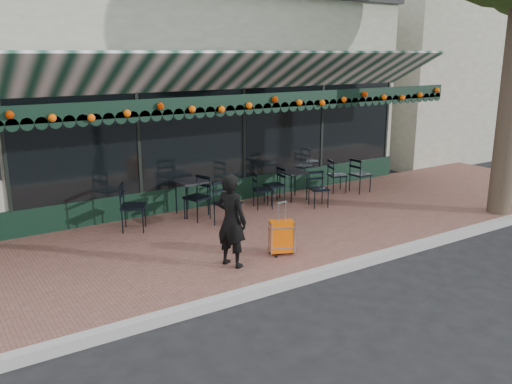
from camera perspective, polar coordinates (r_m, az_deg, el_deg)
ground at (r=8.35m, az=5.15°, el=-9.19°), size 80.00×80.00×0.00m
sidewalk at (r=9.85m, az=-2.09°, el=-4.89°), size 18.00×4.00×0.15m
curb at (r=8.26m, az=5.50°, el=-8.89°), size 18.00×0.16×0.15m
restaurant_building at (r=14.64m, az=-14.29°, el=9.88°), size 12.00×9.60×4.50m
neighbor_building_right at (r=22.63m, az=18.99°, el=11.37°), size 12.00×8.00×4.80m
woman at (r=8.21m, az=-2.61°, el=-3.01°), size 0.51×0.62×1.45m
suitcase at (r=8.80m, az=2.72°, el=-4.76°), size 0.44×0.34×0.88m
cafe_table_a at (r=12.03m, az=3.97°, el=1.89°), size 0.52×0.52×0.64m
cafe_table_b at (r=10.92m, az=-6.79°, el=0.85°), size 0.57×0.57×0.71m
chair_a_left at (r=11.72m, az=1.95°, el=0.67°), size 0.43×0.43×0.78m
chair_a_right at (r=12.81m, az=8.55°, el=1.72°), size 0.49×0.49×0.78m
chair_a_front at (r=11.54m, az=6.61°, el=0.29°), size 0.47×0.47×0.75m
chair_a_extra at (r=12.90m, az=10.93°, el=1.78°), size 0.41×0.41×0.82m
chair_b_left at (r=10.65m, az=-6.23°, el=-0.62°), size 0.54×0.54×0.86m
chair_b_right at (r=11.35m, az=0.73°, el=0.20°), size 0.49×0.49×0.77m
chair_b_front at (r=10.20m, az=-3.03°, el=-1.23°), size 0.52×0.52×0.86m
chair_solo at (r=10.16m, az=-12.79°, el=-1.52°), size 0.61×0.61×0.90m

